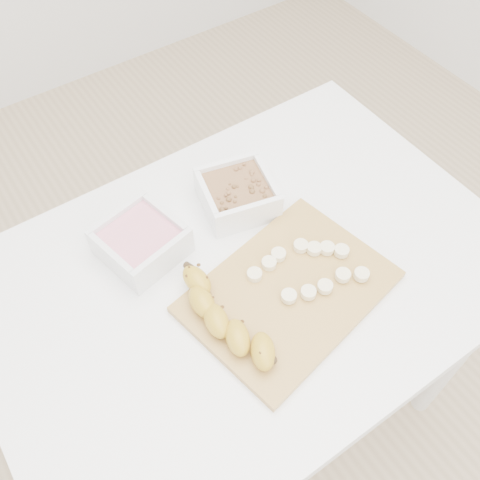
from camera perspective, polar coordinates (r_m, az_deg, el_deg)
ground at (r=1.69m, az=0.60°, el=-17.25°), size 3.50×3.50×0.00m
table at (r=1.09m, az=0.89°, el=-5.91°), size 1.00×0.70×0.75m
bowl_yogurt at (r=1.02m, az=-10.53°, el=-0.11°), size 0.17×0.17×0.07m
bowl_granola at (r=1.08m, az=-0.29°, el=4.98°), size 0.17×0.17×0.07m
cutting_board at (r=0.98m, az=5.23°, el=-5.50°), size 0.40×0.32×0.01m
banana at (r=0.92m, az=-1.41°, el=-8.43°), size 0.09×0.24×0.04m
banana_slices at (r=0.99m, az=7.41°, el=-2.89°), size 0.19×0.15×0.02m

